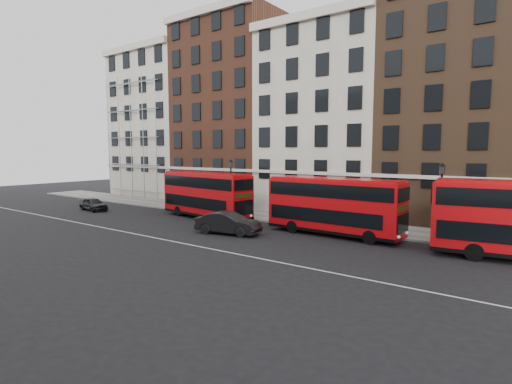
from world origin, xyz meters
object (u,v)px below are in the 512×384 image
Objects in this scene: car_rear at (93,204)px; car_front at (228,223)px; bus_c at (333,205)px; bus_b at (206,194)px.

car_front is (19.21, -0.66, 0.15)m from car_rear.
bus_c is 7.99m from car_front.
bus_c is 2.04× the size of car_front.
bus_b is 2.63× the size of car_rear.
car_front is at bearing -85.85° from car_rear.
bus_c reaches higher than car_front.
bus_c is at bearing -70.38° from car_front.
bus_c is (12.92, -0.00, -0.01)m from bus_b.
car_front is at bearing -146.13° from bus_c.
car_rear is at bearing -156.86° from bus_b.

